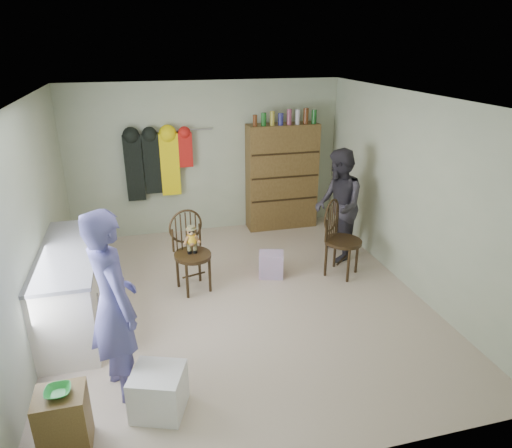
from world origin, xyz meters
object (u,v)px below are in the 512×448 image
object	(u,v)px
chair_front	(191,247)
counter	(73,288)
chair_far	(339,235)
dresser	(282,176)

from	to	relation	value
chair_front	counter	bearing A→B (deg)	-176.62
chair_front	chair_far	distance (m)	2.03
chair_far	dresser	xyz separation A→B (m)	(-0.23, 1.90, 0.33)
chair_front	dresser	xyz separation A→B (m)	(1.80, 1.80, 0.31)
counter	dresser	bearing A→B (deg)	35.68
dresser	chair_far	bearing A→B (deg)	-83.05
chair_front	dresser	size ratio (longest dim) A/B	0.52
chair_front	chair_far	bearing A→B (deg)	-19.02
chair_front	chair_far	world-z (taller)	chair_far
counter	chair_far	bearing A→B (deg)	6.54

